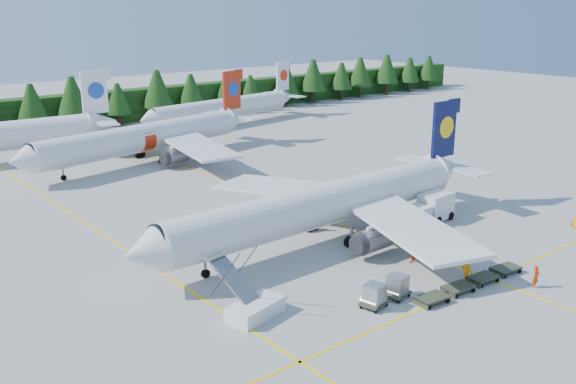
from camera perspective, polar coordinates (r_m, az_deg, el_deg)
ground at (r=53.78m, az=8.48°, el=-7.31°), size 320.00×320.00×0.00m
taxi_stripe_a at (r=61.48m, az=-14.73°, el=-4.62°), size 0.25×120.00×0.01m
taxi_stripe_b at (r=71.34m, az=-0.01°, el=-1.17°), size 0.25×120.00×0.01m
taxi_stripe_cross at (r=50.31m, az=13.55°, el=-9.31°), size 80.00×0.25×0.01m
treeline_hedge at (r=122.12m, az=-21.06°, el=6.48°), size 220.00×4.00×6.00m
airliner_navy at (r=58.95m, az=2.43°, el=-1.41°), size 39.81×32.74×11.57m
airliner_red at (r=92.20m, az=-13.15°, el=4.60°), size 39.13×31.87×11.51m
airliner_far_right at (r=118.63m, az=-6.29°, el=7.37°), size 36.42×9.31×10.66m
airstairs at (r=46.44m, az=-3.23°, el=-9.95°), size 4.65×6.31×3.82m
service_truck at (r=66.88m, az=12.48°, el=-1.49°), size 6.09×2.65×2.86m
dolly_train at (r=52.83m, az=15.95°, el=-7.68°), size 11.78×1.99×0.14m
uld_pair at (r=48.69m, az=8.70°, el=-8.59°), size 4.77×1.93×1.52m
crew_a at (r=54.21m, az=21.17°, el=-7.01°), size 0.72×0.50×1.87m
crew_b at (r=56.48m, az=10.90°, el=-5.17°), size 1.17×1.05×1.98m
crew_c at (r=53.96m, az=15.66°, el=-6.54°), size 0.74×0.92×1.96m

